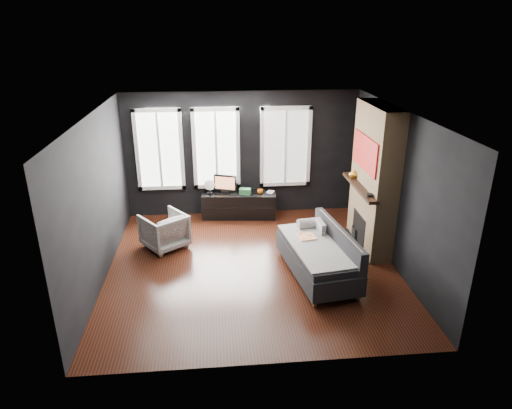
{
  "coord_description": "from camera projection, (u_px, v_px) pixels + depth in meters",
  "views": [
    {
      "loc": [
        -0.6,
        -7.06,
        4.02
      ],
      "look_at": [
        0.1,
        0.3,
        1.05
      ],
      "focal_mm": 32.0,
      "sensor_mm": 36.0,
      "label": 1
    }
  ],
  "objects": [
    {
      "name": "stripe_pillow",
      "position": [
        320.0,
        231.0,
        8.02
      ],
      "size": [
        0.12,
        0.36,
        0.36
      ],
      "primitive_type": "cube",
      "rotation": [
        0.0,
        0.0,
        0.09
      ],
      "color": "gray",
      "rests_on": "sofa"
    },
    {
      "name": "floor",
      "position": [
        252.0,
        266.0,
        8.08
      ],
      "size": [
        5.0,
        5.0,
        0.0
      ],
      "primitive_type": "plane",
      "color": "black",
      "rests_on": "ground"
    },
    {
      "name": "media_console",
      "position": [
        239.0,
        205.0,
        10.04
      ],
      "size": [
        1.64,
        0.65,
        0.55
      ],
      "primitive_type": null,
      "rotation": [
        0.0,
        0.0,
        -0.1
      ],
      "color": "black",
      "rests_on": "floor"
    },
    {
      "name": "wall_left",
      "position": [
        98.0,
        200.0,
        7.35
      ],
      "size": [
        0.02,
        5.0,
        2.7
      ],
      "primitive_type": "cube",
      "color": "black",
      "rests_on": "ground"
    },
    {
      "name": "mug",
      "position": [
        260.0,
        191.0,
        9.89
      ],
      "size": [
        0.13,
        0.1,
        0.12
      ],
      "primitive_type": "imported",
      "rotation": [
        0.0,
        0.0,
        -0.0
      ],
      "color": "orange",
      "rests_on": "media_console"
    },
    {
      "name": "fireplace",
      "position": [
        374.0,
        179.0,
        8.33
      ],
      "size": [
        0.7,
        1.62,
        2.7
      ],
      "primitive_type": null,
      "color": "#93724C",
      "rests_on": "floor"
    },
    {
      "name": "windows",
      "position": [
        220.0,
        107.0,
        9.42
      ],
      "size": [
        4.0,
        0.16,
        1.76
      ],
      "primitive_type": null,
      "color": "white",
      "rests_on": "wall_back"
    },
    {
      "name": "mantel_vase",
      "position": [
        353.0,
        173.0,
        8.74
      ],
      "size": [
        0.18,
        0.19,
        0.17
      ],
      "primitive_type": "imported",
      "rotation": [
        0.0,
        0.0,
        -0.02
      ],
      "color": "gold",
      "rests_on": "fireplace"
    },
    {
      "name": "wall_right",
      "position": [
        397.0,
        190.0,
        7.79
      ],
      "size": [
        0.02,
        5.0,
        2.7
      ],
      "primitive_type": "cube",
      "color": "black",
      "rests_on": "ground"
    },
    {
      "name": "storage_box",
      "position": [
        245.0,
        191.0,
        9.85
      ],
      "size": [
        0.27,
        0.22,
        0.13
      ],
      "primitive_type": "cube",
      "rotation": [
        0.0,
        0.0,
        -0.31
      ],
      "color": "#2D6738",
      "rests_on": "media_console"
    },
    {
      "name": "book",
      "position": [
        267.0,
        188.0,
        9.96
      ],
      "size": [
        0.14,
        0.08,
        0.2
      ],
      "primitive_type": "imported",
      "rotation": [
        0.0,
        0.0,
        -0.44
      ],
      "color": "#9E947A",
      "rests_on": "media_console"
    },
    {
      "name": "ceiling",
      "position": [
        251.0,
        113.0,
        7.07
      ],
      "size": [
        5.0,
        5.0,
        0.0
      ],
      "primitive_type": "plane",
      "color": "white",
      "rests_on": "ground"
    },
    {
      "name": "monitor",
      "position": [
        225.0,
        183.0,
        9.87
      ],
      "size": [
        0.52,
        0.28,
        0.46
      ],
      "primitive_type": null,
      "rotation": [
        0.0,
        0.0,
        -0.35
      ],
      "color": "black",
      "rests_on": "media_console"
    },
    {
      "name": "armchair",
      "position": [
        164.0,
        229.0,
        8.63
      ],
      "size": [
        0.99,
        0.98,
        0.75
      ],
      "primitive_type": "imported",
      "rotation": [
        0.0,
        0.0,
        -2.5
      ],
      "color": "white",
      "rests_on": "floor"
    },
    {
      "name": "desk_fan",
      "position": [
        210.0,
        187.0,
        9.84
      ],
      "size": [
        0.29,
        0.29,
        0.33
      ],
      "primitive_type": null,
      "rotation": [
        0.0,
        0.0,
        -0.34
      ],
      "color": "gray",
      "rests_on": "media_console"
    },
    {
      "name": "sofa",
      "position": [
        317.0,
        253.0,
        7.65
      ],
      "size": [
        1.24,
        2.06,
        0.83
      ],
      "primitive_type": null,
      "rotation": [
        0.0,
        0.0,
        0.15
      ],
      "color": "#252527",
      "rests_on": "floor"
    },
    {
      "name": "mantel_clock",
      "position": [
        370.0,
        195.0,
        7.84
      ],
      "size": [
        0.13,
        0.13,
        0.04
      ],
      "primitive_type": "cylinder",
      "rotation": [
        0.0,
        0.0,
        -0.07
      ],
      "color": "black",
      "rests_on": "fireplace"
    },
    {
      "name": "wall_back",
      "position": [
        242.0,
        154.0,
        9.88
      ],
      "size": [
        5.0,
        0.02,
        2.7
      ],
      "primitive_type": "cube",
      "color": "black",
      "rests_on": "ground"
    }
  ]
}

